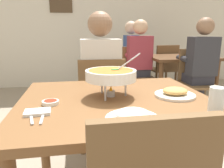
{
  "coord_description": "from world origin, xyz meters",
  "views": [
    {
      "loc": [
        -0.23,
        -1.2,
        1.14
      ],
      "look_at": [
        0.0,
        0.15,
        0.81
      ],
      "focal_mm": 34.98,
      "sensor_mm": 36.0,
      "label": 1
    }
  ],
  "objects_px": {
    "chair_diner_main": "(101,99)",
    "diner_main": "(100,74)",
    "dining_table_main": "(116,116)",
    "chair_bg_right": "(138,67)",
    "chair_bg_corner": "(164,66)",
    "patron_bg_middle": "(200,62)",
    "appetizer_plate": "(175,93)",
    "patron_bg_left": "(139,57)",
    "chair_bg_left": "(137,72)",
    "patron_bg_right": "(133,54)",
    "drink_glass": "(216,102)",
    "dining_table_far": "(179,65)",
    "curry_bowl": "(111,75)",
    "chair_bg_middle": "(195,78)",
    "rice_plate": "(133,117)",
    "sauce_dish": "(51,102)"
  },
  "relations": [
    {
      "from": "curry_bowl",
      "to": "chair_bg_middle",
      "type": "xyz_separation_m",
      "value": [
        1.42,
        1.46,
        -0.38
      ]
    },
    {
      "from": "drink_glass",
      "to": "patron_bg_middle",
      "type": "bearing_deg",
      "value": 60.65
    },
    {
      "from": "appetizer_plate",
      "to": "patron_bg_left",
      "type": "xyz_separation_m",
      "value": [
        0.39,
        2.07,
        -0.03
      ]
    },
    {
      "from": "chair_bg_corner",
      "to": "appetizer_plate",
      "type": "bearing_deg",
      "value": -111.82
    },
    {
      "from": "dining_table_far",
      "to": "drink_glass",
      "type": "bearing_deg",
      "value": -112.93
    },
    {
      "from": "curry_bowl",
      "to": "chair_bg_middle",
      "type": "relative_size",
      "value": 0.37
    },
    {
      "from": "drink_glass",
      "to": "dining_table_far",
      "type": "xyz_separation_m",
      "value": [
        0.99,
        2.34,
        -0.19
      ]
    },
    {
      "from": "curry_bowl",
      "to": "dining_table_far",
      "type": "xyz_separation_m",
      "value": [
        1.43,
        1.98,
        -0.26
      ]
    },
    {
      "from": "rice_plate",
      "to": "chair_bg_middle",
      "type": "relative_size",
      "value": 0.27
    },
    {
      "from": "diner_main",
      "to": "chair_bg_corner",
      "type": "bearing_deg",
      "value": 51.43
    },
    {
      "from": "chair_bg_corner",
      "to": "dining_table_far",
      "type": "bearing_deg",
      "value": -87.66
    },
    {
      "from": "diner_main",
      "to": "patron_bg_left",
      "type": "height_order",
      "value": "same"
    },
    {
      "from": "dining_table_main",
      "to": "chair_bg_right",
      "type": "distance_m",
      "value": 2.75
    },
    {
      "from": "patron_bg_left",
      "to": "diner_main",
      "type": "bearing_deg",
      "value": -121.04
    },
    {
      "from": "chair_bg_left",
      "to": "chair_bg_corner",
      "type": "bearing_deg",
      "value": 34.9
    },
    {
      "from": "patron_bg_middle",
      "to": "appetizer_plate",
      "type": "bearing_deg",
      "value": -125.78
    },
    {
      "from": "rice_plate",
      "to": "patron_bg_middle",
      "type": "distance_m",
      "value": 2.26
    },
    {
      "from": "rice_plate",
      "to": "chair_bg_left",
      "type": "height_order",
      "value": "chair_bg_left"
    },
    {
      "from": "chair_bg_left",
      "to": "chair_bg_middle",
      "type": "relative_size",
      "value": 1.0
    },
    {
      "from": "chair_bg_middle",
      "to": "patron_bg_middle",
      "type": "height_order",
      "value": "patron_bg_middle"
    },
    {
      "from": "chair_bg_corner",
      "to": "patron_bg_middle",
      "type": "xyz_separation_m",
      "value": [
        0.02,
        -1.12,
        0.24
      ]
    },
    {
      "from": "chair_bg_corner",
      "to": "chair_bg_middle",
      "type": "bearing_deg",
      "value": -89.41
    },
    {
      "from": "chair_bg_middle",
      "to": "patron_bg_middle",
      "type": "distance_m",
      "value": 0.25
    },
    {
      "from": "chair_diner_main",
      "to": "chair_bg_corner",
      "type": "bearing_deg",
      "value": 51.95
    },
    {
      "from": "chair_bg_middle",
      "to": "patron_bg_right",
      "type": "height_order",
      "value": "patron_bg_right"
    },
    {
      "from": "appetizer_plate",
      "to": "chair_bg_right",
      "type": "xyz_separation_m",
      "value": [
        0.54,
        2.62,
        -0.27
      ]
    },
    {
      "from": "chair_diner_main",
      "to": "diner_main",
      "type": "xyz_separation_m",
      "value": [
        0.0,
        0.03,
        0.24
      ]
    },
    {
      "from": "chair_bg_left",
      "to": "patron_bg_right",
      "type": "distance_m",
      "value": 0.54
    },
    {
      "from": "chair_bg_middle",
      "to": "chair_bg_right",
      "type": "relative_size",
      "value": 1.0
    },
    {
      "from": "chair_diner_main",
      "to": "appetizer_plate",
      "type": "bearing_deg",
      "value": -66.15
    },
    {
      "from": "patron_bg_right",
      "to": "chair_diner_main",
      "type": "bearing_deg",
      "value": -113.73
    },
    {
      "from": "rice_plate",
      "to": "curry_bowl",
      "type": "bearing_deg",
      "value": 94.86
    },
    {
      "from": "drink_glass",
      "to": "rice_plate",
      "type": "bearing_deg",
      "value": -177.6
    },
    {
      "from": "curry_bowl",
      "to": "chair_bg_corner",
      "type": "relative_size",
      "value": 0.37
    },
    {
      "from": "drink_glass",
      "to": "chair_bg_left",
      "type": "bearing_deg",
      "value": 82.6
    },
    {
      "from": "rice_plate",
      "to": "dining_table_far",
      "type": "distance_m",
      "value": 2.75
    },
    {
      "from": "dining_table_far",
      "to": "patron_bg_left",
      "type": "xyz_separation_m",
      "value": [
        -0.66,
        0.03,
        0.12
      ]
    },
    {
      "from": "patron_bg_left",
      "to": "chair_diner_main",
      "type": "bearing_deg",
      "value": -120.38
    },
    {
      "from": "chair_bg_left",
      "to": "patron_bg_right",
      "type": "height_order",
      "value": "patron_bg_right"
    },
    {
      "from": "chair_bg_right",
      "to": "patron_bg_left",
      "type": "bearing_deg",
      "value": -105.02
    },
    {
      "from": "dining_table_main",
      "to": "rice_plate",
      "type": "bearing_deg",
      "value": -88.62
    },
    {
      "from": "dining_table_main",
      "to": "dining_table_far",
      "type": "distance_m",
      "value": 2.46
    },
    {
      "from": "rice_plate",
      "to": "chair_bg_corner",
      "type": "height_order",
      "value": "chair_bg_corner"
    },
    {
      "from": "chair_bg_corner",
      "to": "sauce_dish",
      "type": "bearing_deg",
      "value": -123.98
    },
    {
      "from": "diner_main",
      "to": "chair_bg_right",
      "type": "relative_size",
      "value": 1.46
    },
    {
      "from": "curry_bowl",
      "to": "chair_bg_corner",
      "type": "xyz_separation_m",
      "value": [
        1.41,
        2.51,
        -0.38
      ]
    },
    {
      "from": "rice_plate",
      "to": "patron_bg_right",
      "type": "xyz_separation_m",
      "value": [
        0.78,
        2.91,
        -0.03
      ]
    },
    {
      "from": "chair_bg_right",
      "to": "patron_bg_middle",
      "type": "distance_m",
      "value": 1.29
    },
    {
      "from": "patron_bg_middle",
      "to": "chair_bg_right",
      "type": "bearing_deg",
      "value": 113.78
    },
    {
      "from": "dining_table_main",
      "to": "chair_diner_main",
      "type": "xyz_separation_m",
      "value": [
        -0.0,
        0.78,
        -0.14
      ]
    }
  ]
}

